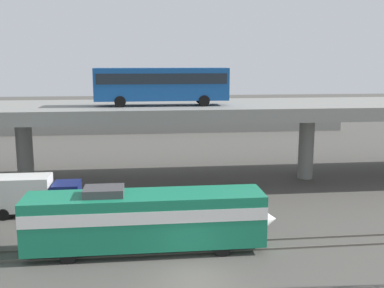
# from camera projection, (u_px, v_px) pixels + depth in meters

# --- Properties ---
(ground_plane) EXTENTS (260.00, 260.00, 0.00)m
(ground_plane) POSITION_uv_depth(u_px,v_px,m) (194.00, 279.00, 24.61)
(ground_plane) COLOR #4C4944
(rail_strip_near) EXTENTS (110.00, 0.12, 0.12)m
(rail_strip_near) POSITION_uv_depth(u_px,v_px,m) (188.00, 253.00, 27.80)
(rail_strip_near) COLOR #59544C
(rail_strip_near) RESTS_ON ground_plane
(rail_strip_far) EXTENTS (110.00, 0.12, 0.12)m
(rail_strip_far) POSITION_uv_depth(u_px,v_px,m) (186.00, 243.00, 29.22)
(rail_strip_far) COLOR #59544C
(rail_strip_far) RESTS_ON ground_plane
(train_locomotive) EXTENTS (15.61, 3.04, 4.18)m
(train_locomotive) POSITION_uv_depth(u_px,v_px,m) (157.00, 217.00, 27.92)
(train_locomotive) COLOR #197A56
(train_locomotive) RESTS_ON ground_plane
(highway_overpass) EXTENTS (96.00, 11.27, 7.65)m
(highway_overpass) POSITION_uv_depth(u_px,v_px,m) (170.00, 112.00, 42.89)
(highway_overpass) COLOR gray
(highway_overpass) RESTS_ON ground_plane
(transit_bus_on_overpass) EXTENTS (12.00, 2.68, 3.40)m
(transit_bus_on_overpass) POSITION_uv_depth(u_px,v_px,m) (162.00, 83.00, 40.82)
(transit_bus_on_overpass) COLOR #14478C
(transit_bus_on_overpass) RESTS_ON highway_overpass
(service_truck_west) EXTENTS (6.80, 2.46, 3.04)m
(service_truck_west) POSITION_uv_depth(u_px,v_px,m) (32.00, 194.00, 34.58)
(service_truck_west) COLOR navy
(service_truck_west) RESTS_ON ground_plane
(pier_parking_lot) EXTENTS (61.61, 10.75, 1.71)m
(pier_parking_lot) POSITION_uv_depth(u_px,v_px,m) (157.00, 124.00, 78.19)
(pier_parking_lot) COLOR gray
(pier_parking_lot) RESTS_ON ground_plane
(parked_car_0) EXTENTS (4.48, 1.84, 1.50)m
(parked_car_0) POSITION_uv_depth(u_px,v_px,m) (262.00, 114.00, 79.36)
(parked_car_0) COLOR maroon
(parked_car_0) RESTS_ON pier_parking_lot
(parked_car_1) EXTENTS (4.60, 1.92, 1.50)m
(parked_car_1) POSITION_uv_depth(u_px,v_px,m) (26.00, 116.00, 76.32)
(parked_car_1) COLOR navy
(parked_car_1) RESTS_ON pier_parking_lot
(parked_car_2) EXTENTS (4.07, 1.86, 1.50)m
(parked_car_2) POSITION_uv_depth(u_px,v_px,m) (156.00, 115.00, 76.97)
(parked_car_2) COLOR #0C4C26
(parked_car_2) RESTS_ON pier_parking_lot
(parked_car_3) EXTENTS (4.66, 1.91, 1.50)m
(parked_car_3) POSITION_uv_depth(u_px,v_px,m) (68.00, 117.00, 74.15)
(parked_car_3) COLOR #B7B7BC
(parked_car_3) RESTS_ON pier_parking_lot
(parked_car_4) EXTENTS (4.21, 1.90, 1.50)m
(parked_car_4) POSITION_uv_depth(u_px,v_px,m) (212.00, 115.00, 77.78)
(parked_car_4) COLOR #0C4C26
(parked_car_4) RESTS_ON pier_parking_lot
(harbor_water) EXTENTS (140.00, 36.00, 0.01)m
(harbor_water) POSITION_uv_depth(u_px,v_px,m) (154.00, 113.00, 100.82)
(harbor_water) COLOR #385B7A
(harbor_water) RESTS_ON ground_plane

